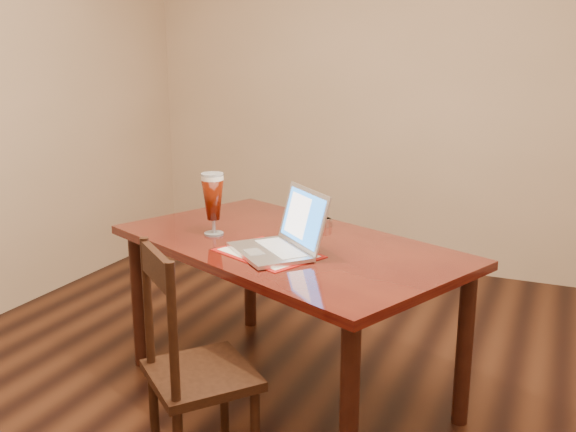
% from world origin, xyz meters
% --- Properties ---
extents(dining_table, '(1.78, 1.43, 1.02)m').
position_xyz_m(dining_table, '(-0.29, 0.45, 0.66)').
color(dining_table, '#55150B').
rests_on(dining_table, ground).
extents(dining_chair, '(0.53, 0.52, 0.90)m').
position_xyz_m(dining_chair, '(-0.36, -0.22, 0.42)').
color(dining_chair, black).
rests_on(dining_chair, ground).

